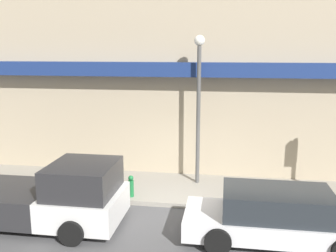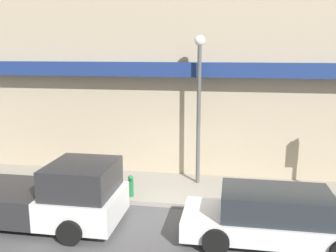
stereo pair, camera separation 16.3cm
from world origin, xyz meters
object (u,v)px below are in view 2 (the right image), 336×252
at_px(pickup_truck, 44,196).
at_px(street_lamp, 199,92).
at_px(fire_hydrant, 131,186).
at_px(parked_car, 275,217).

height_order(pickup_truck, street_lamp, street_lamp).
distance_m(pickup_truck, fire_hydrant, 2.79).
bearing_deg(street_lamp, pickup_truck, -138.18).
bearing_deg(pickup_truck, parked_car, 1.63).
bearing_deg(fire_hydrant, pickup_truck, -135.67).
height_order(parked_car, fire_hydrant, parked_car).
bearing_deg(parked_car, street_lamp, 121.59).
height_order(fire_hydrant, street_lamp, street_lamp).
bearing_deg(parked_car, pickup_truck, 179.11).
xyz_separation_m(fire_hydrant, street_lamp, (2.01, 1.63, 2.89)).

